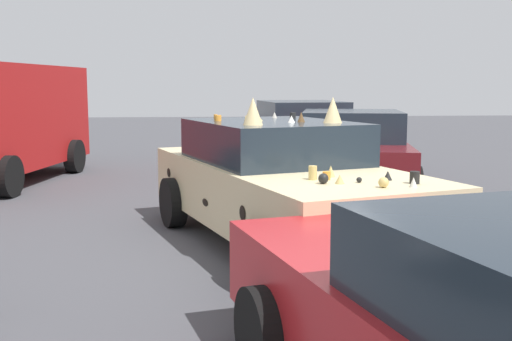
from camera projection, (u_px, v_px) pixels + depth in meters
name	position (u px, v px, depth m)	size (l,w,h in m)	color
ground_plane	(281.00, 244.00, 7.45)	(60.00, 60.00, 0.00)	#47474C
art_car_decorated	(279.00, 182.00, 7.39)	(4.94, 3.13, 1.76)	beige
parked_sedan_near_right	(298.00, 134.00, 14.24)	(4.66, 2.34, 1.54)	red
parked_sedan_far_left	(351.00, 152.00, 10.85)	(4.59, 2.69, 1.46)	#5B1419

